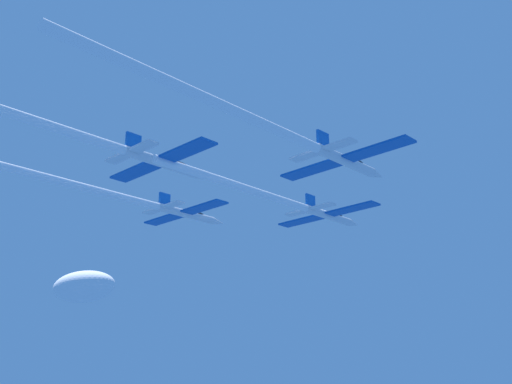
# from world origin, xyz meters

# --- Properties ---
(jet_lead) EXTENTS (15.07, 34.51, 2.50)m
(jet_lead) POSITION_xyz_m (0.53, -8.17, -0.03)
(jet_lead) COLOR silver
(jet_left_wing) EXTENTS (15.07, 38.52, 2.50)m
(jet_left_wing) POSITION_xyz_m (-13.58, -22.09, 0.52)
(jet_left_wing) COLOR silver
(jet_right_wing) EXTENTS (15.07, 38.77, 2.50)m
(jet_right_wing) POSITION_xyz_m (13.12, -23.54, 0.27)
(jet_right_wing) COLOR silver
(jet_slot) EXTENTS (15.07, 34.87, 2.50)m
(jet_slot) POSITION_xyz_m (-0.19, -34.44, 0.19)
(jet_slot) COLOR silver
(cloud_wispy) EXTENTS (18.03, 9.91, 6.31)m
(cloud_wispy) POSITION_xyz_m (-64.15, 1.59, -1.82)
(cloud_wispy) COLOR white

